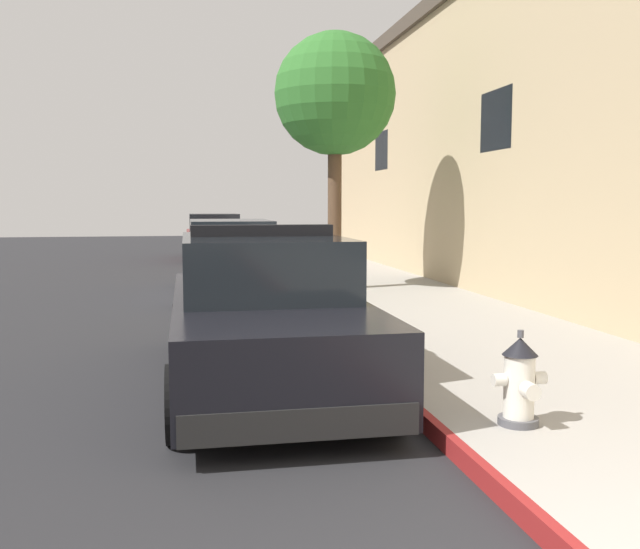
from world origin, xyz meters
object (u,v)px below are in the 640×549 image
fire_hydrant (520,382)px  street_tree (335,96)px  police_cruiser (263,314)px  parked_car_silver_ahead (231,260)px  parked_car_dark_far (214,237)px

fire_hydrant → street_tree: size_ratio=0.15×
police_cruiser → fire_hydrant: police_cruiser is taller
parked_car_silver_ahead → parked_car_dark_far: bearing=89.8°
fire_hydrant → street_tree: street_tree is taller
police_cruiser → parked_car_dark_far: (0.16, 17.07, -0.00)m
parked_car_silver_ahead → parked_car_dark_far: size_ratio=1.00×
police_cruiser → fire_hydrant: size_ratio=6.37×
police_cruiser → street_tree: size_ratio=0.94×
police_cruiser → street_tree: (2.20, 6.71, 3.30)m
police_cruiser → parked_car_silver_ahead: bearing=89.0°
parked_car_silver_ahead → parked_car_dark_far: same height
fire_hydrant → parked_car_silver_ahead: bearing=99.7°
parked_car_silver_ahead → fire_hydrant: 9.77m
parked_car_dark_far → fire_hydrant: bearing=-85.2°
parked_car_silver_ahead → fire_hydrant: parked_car_silver_ahead is taller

